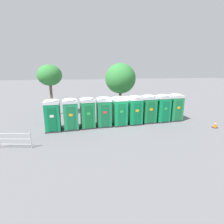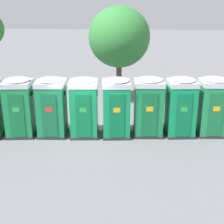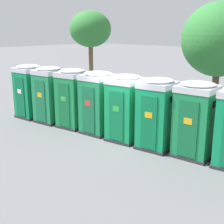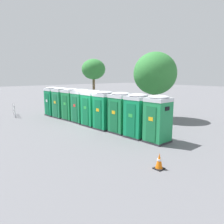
# 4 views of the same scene
# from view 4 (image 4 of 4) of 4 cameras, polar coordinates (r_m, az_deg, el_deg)

# --- Properties ---
(ground_plane) EXTENTS (120.00, 120.00, 0.00)m
(ground_plane) POSITION_cam_4_polar(r_m,az_deg,el_deg) (15.84, -4.67, -3.38)
(ground_plane) COLOR slate
(portapotty_0) EXTENTS (1.23, 1.25, 2.54)m
(portapotty_0) POSITION_cam_4_polar(r_m,az_deg,el_deg) (20.04, -15.17, 2.79)
(portapotty_0) COLOR #2D2D33
(portapotty_0) RESTS_ON ground
(portapotty_1) EXTENTS (1.27, 1.29, 2.54)m
(portapotty_1) POSITION_cam_4_polar(r_m,az_deg,el_deg) (18.86, -13.15, 2.46)
(portapotty_1) COLOR #2D2D33
(portapotty_1) RESTS_ON ground
(portapotty_2) EXTENTS (1.28, 1.31, 2.54)m
(portapotty_2) POSITION_cam_4_polar(r_m,az_deg,el_deg) (17.73, -10.67, 2.10)
(portapotty_2) COLOR #2D2D33
(portapotty_2) RESTS_ON ground
(portapotty_3) EXTENTS (1.24, 1.24, 2.54)m
(portapotty_3) POSITION_cam_4_polar(r_m,az_deg,el_deg) (16.61, -8.08, 1.66)
(portapotty_3) COLOR #2D2D33
(portapotty_3) RESTS_ON ground
(portapotty_4) EXTENTS (1.27, 1.29, 2.54)m
(portapotty_4) POSITION_cam_4_polar(r_m,az_deg,el_deg) (15.48, -5.30, 1.13)
(portapotty_4) COLOR #2D2D33
(portapotty_4) RESTS_ON ground
(portapotty_5) EXTENTS (1.26, 1.29, 2.54)m
(portapotty_5) POSITION_cam_4_polar(r_m,az_deg,el_deg) (14.42, -1.99, 0.53)
(portapotty_5) COLOR #2D2D33
(portapotty_5) RESTS_ON ground
(portapotty_6) EXTENTS (1.29, 1.25, 2.54)m
(portapotty_6) POSITION_cam_4_polar(r_m,az_deg,el_deg) (13.52, 2.24, -0.09)
(portapotty_6) COLOR #2D2D33
(portapotty_6) RESTS_ON ground
(portapotty_7) EXTENTS (1.29, 1.30, 2.54)m
(portapotty_7) POSITION_cam_4_polar(r_m,az_deg,el_deg) (12.59, 6.59, -0.88)
(portapotty_7) COLOR #2D2D33
(portapotty_7) RESTS_ON ground
(portapotty_8) EXTENTS (1.21, 1.24, 2.54)m
(portapotty_8) POSITION_cam_4_polar(r_m,az_deg,el_deg) (11.81, 11.85, -1.73)
(portapotty_8) COLOR #2D2D33
(portapotty_8) RESTS_ON ground
(street_tree_0) EXTENTS (2.43, 2.43, 5.19)m
(street_tree_0) POSITION_cam_4_polar(r_m,az_deg,el_deg) (22.99, -4.84, 10.96)
(street_tree_0) COLOR brown
(street_tree_0) RESTS_ON ground
(street_tree_1) EXTENTS (3.41, 3.41, 5.37)m
(street_tree_1) POSITION_cam_4_polar(r_m,az_deg,el_deg) (17.93, 11.17, 9.80)
(street_tree_1) COLOR brown
(street_tree_1) RESTS_ON ground
(traffic_cone) EXTENTS (0.36, 0.36, 0.64)m
(traffic_cone) POSITION_cam_4_polar(r_m,az_deg,el_deg) (8.75, 12.22, -12.47)
(traffic_cone) COLOR black
(traffic_cone) RESTS_ON ground
(event_barrier) EXTENTS (2.02, 0.46, 1.05)m
(event_barrier) POSITION_cam_4_polar(r_m,az_deg,el_deg) (21.00, -24.25, 0.60)
(event_barrier) COLOR #B7B7BC
(event_barrier) RESTS_ON ground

